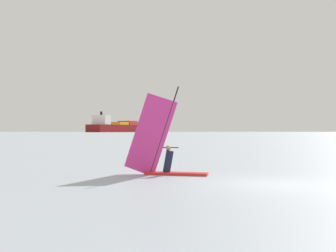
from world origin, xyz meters
TOP-DOWN VIEW (x-y plane):
  - ground_plane at (0.00, 0.00)m, footprint 4000.00×4000.00m
  - windsurfer at (-3.88, 2.89)m, footprint 3.69×1.08m
  - cargo_ship at (-106.30, 684.61)m, footprint 110.00×176.76m

SIDE VIEW (x-z plane):
  - ground_plane at x=0.00m, z-range 0.00..0.00m
  - windsurfer at x=-3.88m, z-range -1.01..2.90m
  - cargo_ship at x=-106.30m, z-range -8.33..26.20m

